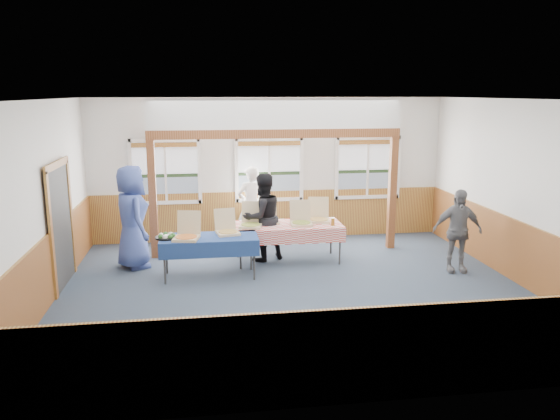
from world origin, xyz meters
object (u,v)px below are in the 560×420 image
object	(u,v)px
woman_white	(251,205)
man_blue	(132,217)
woman_black	(263,217)
person_grey	(457,231)
table_right	(288,227)
table_left	(209,240)

from	to	relation	value
woman_white	man_blue	distance (m)	2.77
woman_black	man_blue	world-z (taller)	man_blue
man_blue	person_grey	bearing A→B (deg)	-123.18
woman_black	man_blue	size ratio (longest dim) A/B	0.89
table_right	person_grey	world-z (taller)	person_grey
table_left	person_grey	distance (m)	4.60
table_right	woman_black	distance (m)	0.54
table_left	woman_white	world-z (taller)	woman_white
woman_black	woman_white	bearing A→B (deg)	-109.84
person_grey	table_left	bearing A→B (deg)	-177.63
woman_white	woman_black	size ratio (longest dim) A/B	0.99
man_blue	person_grey	size ratio (longest dim) A/B	1.26
woman_black	person_grey	distance (m)	3.72
table_right	woman_black	world-z (taller)	woman_black
woman_white	table_right	bearing A→B (deg)	97.14
table_right	man_blue	distance (m)	3.01
man_blue	woman_white	bearing A→B (deg)	-82.47
table_right	man_blue	xyz separation A→B (m)	(-2.99, 0.04, 0.28)
table_left	woman_white	size ratio (longest dim) A/B	1.11
table_right	table_left	bearing A→B (deg)	-155.63
woman_white	person_grey	world-z (taller)	woman_white
table_right	woman_black	bearing A→B (deg)	161.48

